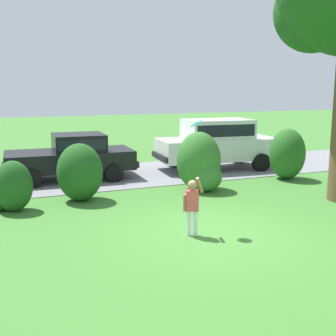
{
  "coord_description": "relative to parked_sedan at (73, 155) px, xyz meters",
  "views": [
    {
      "loc": [
        -4.29,
        -7.91,
        3.12
      ],
      "look_at": [
        -0.26,
        2.02,
        1.1
      ],
      "focal_mm": 46.03,
      "sensor_mm": 36.0,
      "label": 1
    }
  ],
  "objects": [
    {
      "name": "ground_plane",
      "position": [
        1.86,
        -6.69,
        -0.85
      ],
      "size": [
        80.0,
        80.0,
        0.0
      ],
      "primitive_type": "plane",
      "color": "#3D752D"
    },
    {
      "name": "driveway_strip",
      "position": [
        1.86,
        0.04,
        -0.84
      ],
      "size": [
        28.0,
        4.4,
        0.02
      ],
      "primitive_type": "cube",
      "color": "slate",
      "rests_on": "ground"
    },
    {
      "name": "shrub_near_tree",
      "position": [
        -2.12,
        -3.27,
        -0.25
      ],
      "size": [
        1.14,
        0.88,
        1.31
      ],
      "color": "#1E511C",
      "rests_on": "ground"
    },
    {
      "name": "shrub_centre_left",
      "position": [
        -0.3,
        -2.89,
        -0.04
      ],
      "size": [
        1.26,
        1.21,
        1.61
      ],
      "color": "#1E511C",
      "rests_on": "ground"
    },
    {
      "name": "shrub_centre",
      "position": [
        3.34,
        -3.01,
        -0.05
      ],
      "size": [
        1.37,
        1.43,
        1.79
      ],
      "color": "#33702B",
      "rests_on": "ground"
    },
    {
      "name": "shrub_centre_right",
      "position": [
        6.83,
        -2.66,
        0.02
      ],
      "size": [
        1.2,
        1.24,
        1.74
      ],
      "color": "#286023",
      "rests_on": "ground"
    },
    {
      "name": "parked_sedan",
      "position": [
        0.0,
        0.0,
        0.0
      ],
      "size": [
        4.46,
        2.22,
        1.56
      ],
      "color": "black",
      "rests_on": "ground"
    },
    {
      "name": "parked_suv",
      "position": [
        5.45,
        -0.19,
        0.23
      ],
      "size": [
        4.81,
        2.34,
        1.92
      ],
      "color": "white",
      "rests_on": "ground"
    },
    {
      "name": "child_thrower",
      "position": [
        1.34,
        -6.68,
        -0.13
      ],
      "size": [
        0.48,
        0.24,
        1.29
      ],
      "color": "white",
      "rests_on": "ground"
    },
    {
      "name": "frisbee",
      "position": [
        1.6,
        -6.31,
        1.51
      ],
      "size": [
        0.3,
        0.28,
        0.22
      ],
      "color": "#1EB7B2"
    }
  ]
}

